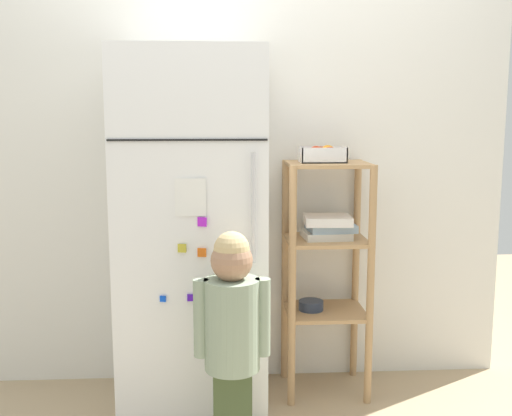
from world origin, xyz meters
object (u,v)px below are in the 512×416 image
(child_standing, at_px, (232,324))
(fruit_bin, at_px, (323,154))
(pantry_shelf_unit, at_px, (326,251))
(refrigerator, at_px, (193,233))

(child_standing, bearing_deg, fruit_bin, 52.96)
(child_standing, xyz_separation_m, pantry_shelf_unit, (0.48, 0.60, 0.15))
(refrigerator, xyz_separation_m, fruit_bin, (0.63, 0.11, 0.36))
(child_standing, distance_m, pantry_shelf_unit, 0.78)
(refrigerator, distance_m, fruit_bin, 0.73)
(pantry_shelf_unit, xyz_separation_m, fruit_bin, (-0.02, 0.00, 0.48))
(refrigerator, distance_m, pantry_shelf_unit, 0.67)
(pantry_shelf_unit, distance_m, fruit_bin, 0.48)
(pantry_shelf_unit, bearing_deg, refrigerator, -170.24)
(child_standing, bearing_deg, refrigerator, 109.41)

